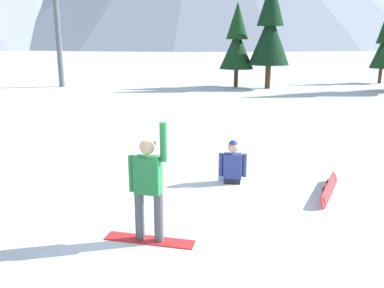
# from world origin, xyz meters

# --- Properties ---
(ground_plane) EXTENTS (800.00, 800.00, 0.00)m
(ground_plane) POSITION_xyz_m (0.00, 0.00, 0.00)
(ground_plane) COLOR white
(snowboarder_foreground) EXTENTS (1.48, 0.76, 1.97)m
(snowboarder_foreground) POSITION_xyz_m (-0.74, -0.13, 0.93)
(snowboarder_foreground) COLOR red
(snowboarder_foreground) RESTS_ON ground_plane
(snowboarder_midground) EXTENTS (0.82, 1.82, 0.99)m
(snowboarder_midground) POSITION_xyz_m (1.20, 2.59, 0.34)
(snowboarder_midground) COLOR black
(snowboarder_midground) RESTS_ON ground_plane
(loose_snowboard_near_left) EXTENTS (1.11, 1.63, 0.24)m
(loose_snowboard_near_left) POSITION_xyz_m (3.03, 1.49, 0.13)
(loose_snowboard_near_left) COLOR red
(loose_snowboard_near_left) RESTS_ON ground_plane
(pine_tree_young) EXTENTS (2.56, 2.56, 6.81)m
(pine_tree_young) POSITION_xyz_m (7.09, 19.38, 3.71)
(pine_tree_young) COLOR #472D19
(pine_tree_young) RESTS_ON ground_plane
(pine_tree_tall) EXTENTS (2.21, 2.21, 5.39)m
(pine_tree_tall) POSITION_xyz_m (5.26, 20.48, 2.94)
(pine_tree_tall) COLOR #472D19
(pine_tree_tall) RESTS_ON ground_plane
(pine_tree_twin) EXTENTS (1.63, 1.63, 4.85)m
(pine_tree_twin) POSITION_xyz_m (15.97, 21.45, 2.64)
(pine_tree_twin) COLOR #472D19
(pine_tree_twin) RESTS_ON ground_plane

